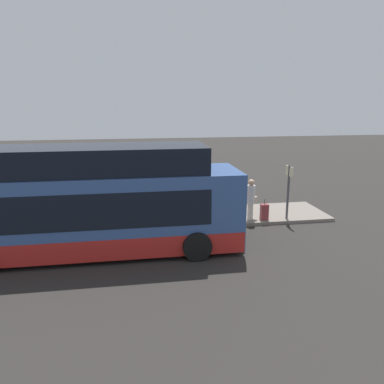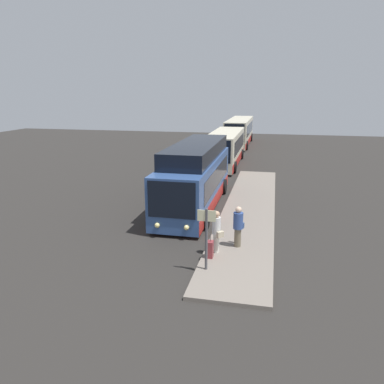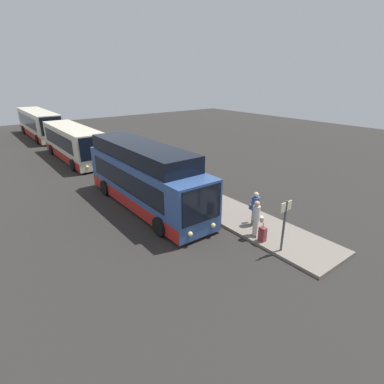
{
  "view_description": "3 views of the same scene",
  "coord_description": "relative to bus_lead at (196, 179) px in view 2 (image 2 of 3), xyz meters",
  "views": [
    {
      "loc": [
        1.37,
        -12.6,
        5.09
      ],
      "look_at": [
        3.54,
        0.48,
        1.85
      ],
      "focal_mm": 35.0,
      "sensor_mm": 36.0,
      "label": 1
    },
    {
      "loc": [
        20.36,
        4.17,
        6.51
      ],
      "look_at": [
        3.54,
        0.48,
        1.85
      ],
      "focal_mm": 35.0,
      "sensor_mm": 36.0,
      "label": 2
    },
    {
      "loc": [
        14.47,
        -7.9,
        7.24
      ],
      "look_at": [
        3.54,
        0.48,
        1.85
      ],
      "focal_mm": 28.0,
      "sensor_mm": 36.0,
      "label": 3
    }
  ],
  "objects": [
    {
      "name": "ground",
      "position": [
        0.17,
        0.12,
        -1.63
      ],
      "size": [
        80.0,
        80.0,
        0.0
      ],
      "primitive_type": "plane",
      "color": "#2B2826"
    },
    {
      "name": "suitcase",
      "position": [
        7.08,
        2.07,
        -1.15
      ],
      "size": [
        0.32,
        0.24,
        0.92
      ],
      "color": "maroon",
      "rests_on": "platform"
    },
    {
      "name": "platform",
      "position": [
        0.17,
        3.13,
        -1.56
      ],
      "size": [
        20.0,
        2.82,
        0.15
      ],
      "color": "slate",
      "rests_on": "ground"
    },
    {
      "name": "bus_lead",
      "position": [
        0.0,
        0.0,
        0.0
      ],
      "size": [
        10.4,
        2.79,
        3.66
      ],
      "color": "#33518C",
      "rests_on": "ground"
    },
    {
      "name": "passenger_boarding",
      "position": [
        5.73,
        3.02,
        -0.54
      ],
      "size": [
        0.65,
        0.51,
        1.76
      ],
      "rotation": [
        0.0,
        0.0,
        1.27
      ],
      "color": "#6B604C",
      "rests_on": "platform"
    },
    {
      "name": "passenger_waiting",
      "position": [
        6.51,
        2.23,
        -0.53
      ],
      "size": [
        0.58,
        0.58,
        1.75
      ],
      "rotation": [
        0.0,
        0.0,
        -0.8
      ],
      "color": "silver",
      "rests_on": "platform"
    },
    {
      "name": "bus_second",
      "position": [
        -13.21,
        -0.0,
        -0.16
      ],
      "size": [
        10.47,
        2.77,
        2.96
      ],
      "color": "beige",
      "rests_on": "ground"
    },
    {
      "name": "sign_post",
      "position": [
        8.11,
        2.1,
        -0.03
      ],
      "size": [
        0.1,
        0.67,
        2.33
      ],
      "color": "#4C4C51",
      "rests_on": "platform"
    },
    {
      "name": "bus_third",
      "position": [
        -26.69,
        -0.0,
        -0.04
      ],
      "size": [
        12.44,
        2.8,
        3.19
      ],
      "color": "beige",
      "rests_on": "ground"
    }
  ]
}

